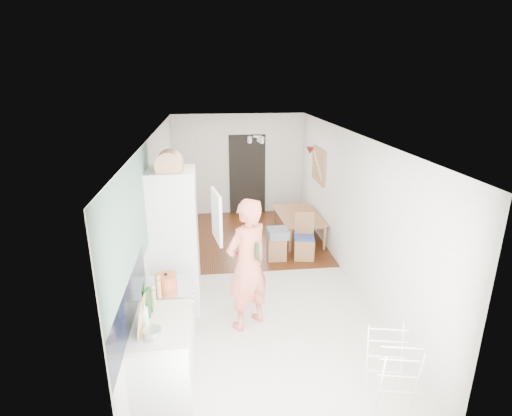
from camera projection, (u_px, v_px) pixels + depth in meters
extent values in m
cube|color=silver|center=(256.00, 277.00, 7.00)|extent=(3.20, 7.00, 0.01)
cube|color=#502B0D|center=(246.00, 237.00, 8.75)|extent=(3.20, 3.30, 0.01)
cube|color=slate|center=(132.00, 222.00, 4.36)|extent=(0.02, 3.00, 1.30)
cube|color=black|center=(130.00, 305.00, 4.06)|extent=(0.02, 1.90, 0.50)
cube|color=black|center=(247.00, 175.00, 9.99)|extent=(0.90, 0.04, 2.00)
cube|color=silver|center=(164.00, 361.00, 4.32)|extent=(0.60, 0.90, 0.86)
cube|color=silver|center=(161.00, 325.00, 4.18)|extent=(0.62, 0.92, 0.06)
cube|color=silver|center=(170.00, 320.00, 5.03)|extent=(0.60, 0.60, 0.88)
cube|color=silver|center=(167.00, 288.00, 4.88)|extent=(0.60, 0.60, 0.04)
cube|color=silver|center=(175.00, 242.00, 5.79)|extent=(0.66, 0.66, 2.15)
cube|color=silver|center=(217.00, 216.00, 5.42)|extent=(0.14, 0.56, 0.70)
cube|color=white|center=(195.00, 210.00, 5.67)|extent=(0.02, 0.52, 0.66)
cube|color=tan|center=(319.00, 165.00, 8.48)|extent=(0.03, 0.90, 0.70)
cube|color=#8D5C3F|center=(318.00, 165.00, 8.48)|extent=(0.00, 0.94, 0.74)
cone|color=maroon|center=(310.00, 151.00, 9.02)|extent=(0.18, 0.18, 0.16)
imported|color=#D56652|center=(247.00, 253.00, 5.34)|extent=(0.97, 0.90, 2.21)
imported|color=#8D5C3F|center=(299.00, 228.00, 8.63)|extent=(0.80, 1.36, 0.46)
cube|color=slate|center=(278.00, 233.00, 7.53)|extent=(0.40, 0.40, 0.17)
cylinder|color=#C84F27|center=(166.00, 281.00, 4.85)|extent=(0.28, 0.28, 0.15)
cylinder|color=silver|center=(153.00, 333.00, 3.92)|extent=(0.22, 0.22, 0.09)
cylinder|color=#173D18|center=(257.00, 252.00, 5.23)|extent=(0.05, 0.05, 0.24)
cylinder|color=#173D18|center=(146.00, 303.00, 4.21)|extent=(0.09, 0.09, 0.33)
cylinder|color=#173D18|center=(150.00, 302.00, 4.31)|extent=(0.07, 0.07, 0.25)
cylinder|color=silver|center=(144.00, 317.00, 4.09)|extent=(0.10, 0.10, 0.20)
cylinder|color=tan|center=(153.00, 298.00, 4.43)|extent=(0.07, 0.07, 0.20)
cylinder|color=tan|center=(158.00, 288.00, 4.62)|extent=(0.07, 0.07, 0.22)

